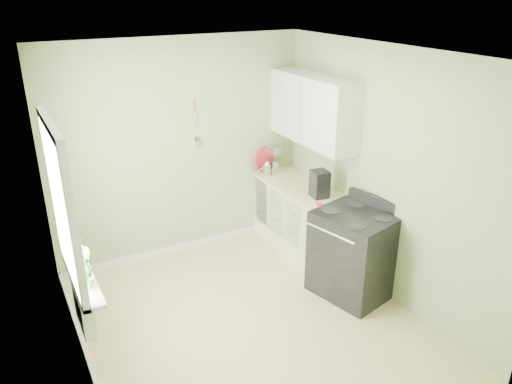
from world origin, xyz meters
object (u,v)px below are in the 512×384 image
stove (353,253)px  stand_mixer (270,158)px  kettle (267,168)px  coffee_maker (319,185)px

stove → stand_mixer: size_ratio=2.80×
stand_mixer → kettle: 0.21m
stove → kettle: (-0.19, 1.60, 0.51)m
stove → kettle: 1.69m
stove → kettle: size_ratio=5.69×
stand_mixer → kettle: size_ratio=2.03×
kettle → coffee_maker: 0.93m
stove → kettle: bearing=96.9°
kettle → coffee_maker: bearing=-78.2°
stand_mixer → kettle: bearing=-132.9°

